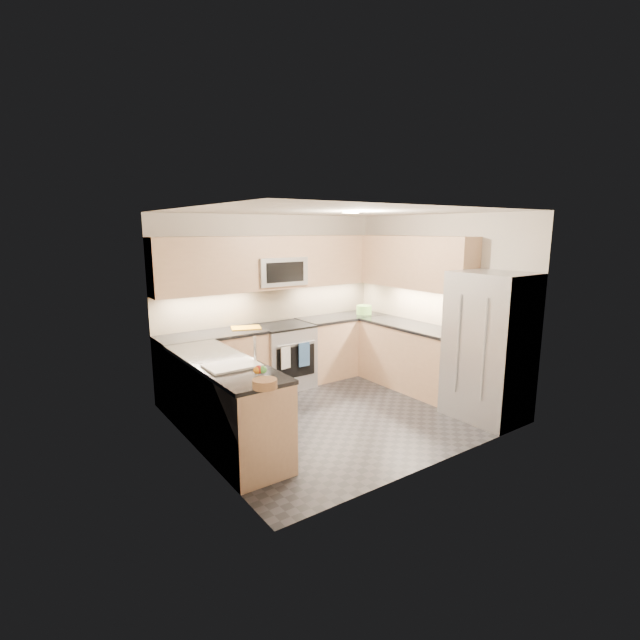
% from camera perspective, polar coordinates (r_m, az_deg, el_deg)
% --- Properties ---
extents(floor, '(3.60, 3.20, 0.00)m').
position_cam_1_polar(floor, '(6.00, 1.96, -11.38)').
color(floor, black).
rests_on(floor, ground).
extents(ceiling, '(3.60, 3.20, 0.02)m').
position_cam_1_polar(ceiling, '(5.54, 2.14, 13.24)').
color(ceiling, beige).
rests_on(ceiling, wall_back).
extents(wall_back, '(3.60, 0.02, 2.50)m').
position_cam_1_polar(wall_back, '(6.96, -5.93, 2.43)').
color(wall_back, '#BCB2A4').
rests_on(wall_back, floor).
extents(wall_front, '(3.60, 0.02, 2.50)m').
position_cam_1_polar(wall_front, '(4.50, 14.45, -2.68)').
color(wall_front, '#BCB2A4').
rests_on(wall_front, floor).
extents(wall_left, '(0.02, 3.20, 2.50)m').
position_cam_1_polar(wall_left, '(4.79, -15.39, -1.88)').
color(wall_left, '#BCB2A4').
rests_on(wall_left, floor).
extents(wall_right, '(0.02, 3.20, 2.50)m').
position_cam_1_polar(wall_right, '(6.86, 14.13, 2.03)').
color(wall_right, '#BCB2A4').
rests_on(wall_right, floor).
extents(base_cab_back_left, '(1.42, 0.60, 0.90)m').
position_cam_1_polar(base_cab_back_left, '(6.42, -13.02, -5.88)').
color(base_cab_back_left, tan).
rests_on(base_cab_back_left, floor).
extents(base_cab_back_right, '(1.42, 0.60, 0.90)m').
position_cam_1_polar(base_cab_back_right, '(7.47, 2.66, -3.19)').
color(base_cab_back_right, tan).
rests_on(base_cab_back_right, floor).
extents(base_cab_right, '(0.60, 1.70, 0.90)m').
position_cam_1_polar(base_cab_right, '(6.91, 11.24, -4.58)').
color(base_cab_right, tan).
rests_on(base_cab_right, floor).
extents(base_cab_peninsula, '(0.60, 2.00, 0.90)m').
position_cam_1_polar(base_cab_peninsula, '(5.13, -11.73, -10.20)').
color(base_cab_peninsula, tan).
rests_on(base_cab_peninsula, floor).
extents(countertop_back_left, '(1.42, 0.63, 0.04)m').
position_cam_1_polar(countertop_back_left, '(6.30, -13.21, -1.79)').
color(countertop_back_left, black).
rests_on(countertop_back_left, base_cab_back_left).
extents(countertop_back_right, '(1.42, 0.63, 0.04)m').
position_cam_1_polar(countertop_back_right, '(7.36, 2.69, 0.35)').
color(countertop_back_right, black).
rests_on(countertop_back_right, base_cab_back_right).
extents(countertop_right, '(0.63, 1.70, 0.04)m').
position_cam_1_polar(countertop_right, '(6.80, 11.39, -0.77)').
color(countertop_right, black).
rests_on(countertop_right, base_cab_right).
extents(countertop_peninsula, '(0.63, 2.00, 0.04)m').
position_cam_1_polar(countertop_peninsula, '(4.98, -11.94, -5.16)').
color(countertop_peninsula, black).
rests_on(countertop_peninsula, base_cab_peninsula).
extents(upper_cab_back, '(3.60, 0.35, 0.75)m').
position_cam_1_polar(upper_cab_back, '(6.75, -5.30, 7.08)').
color(upper_cab_back, tan).
rests_on(upper_cab_back, wall_back).
extents(upper_cab_right, '(0.35, 1.95, 0.75)m').
position_cam_1_polar(upper_cab_right, '(6.85, 11.65, 6.97)').
color(upper_cab_right, tan).
rests_on(upper_cab_right, wall_right).
extents(backsplash_back, '(3.60, 0.01, 0.51)m').
position_cam_1_polar(backsplash_back, '(6.97, -5.90, 1.98)').
color(backsplash_back, tan).
rests_on(backsplash_back, wall_back).
extents(backsplash_right, '(0.01, 2.30, 0.51)m').
position_cam_1_polar(backsplash_right, '(7.16, 11.37, 2.07)').
color(backsplash_right, tan).
rests_on(backsplash_right, wall_right).
extents(gas_range, '(0.76, 0.65, 0.91)m').
position_cam_1_polar(gas_range, '(6.85, -4.46, -4.48)').
color(gas_range, '#A8AAB0').
rests_on(gas_range, floor).
extents(range_cooktop, '(0.76, 0.65, 0.03)m').
position_cam_1_polar(range_cooktop, '(6.74, -4.52, -0.72)').
color(range_cooktop, black).
rests_on(range_cooktop, gas_range).
extents(oven_door_glass, '(0.62, 0.02, 0.45)m').
position_cam_1_polar(oven_door_glass, '(6.58, -2.99, -5.17)').
color(oven_door_glass, black).
rests_on(oven_door_glass, gas_range).
extents(oven_handle, '(0.60, 0.02, 0.02)m').
position_cam_1_polar(oven_handle, '(6.50, -2.92, -2.92)').
color(oven_handle, '#B2B5BA').
rests_on(oven_handle, gas_range).
extents(microwave, '(0.76, 0.40, 0.40)m').
position_cam_1_polar(microwave, '(6.74, -5.17, 6.01)').
color(microwave, '#96999D').
rests_on(microwave, upper_cab_back).
extents(microwave_door, '(0.60, 0.01, 0.28)m').
position_cam_1_polar(microwave_door, '(6.56, -4.27, 5.89)').
color(microwave_door, black).
rests_on(microwave_door, microwave).
extents(refrigerator, '(0.70, 0.90, 1.80)m').
position_cam_1_polar(refrigerator, '(5.97, 20.11, -3.09)').
color(refrigerator, '#A3A5AB').
rests_on(refrigerator, floor).
extents(fridge_handle_left, '(0.02, 0.02, 1.20)m').
position_cam_1_polar(fridge_handle_left, '(5.56, 19.46, -3.52)').
color(fridge_handle_left, '#B2B5BA').
rests_on(fridge_handle_left, refrigerator).
extents(fridge_handle_right, '(0.02, 0.02, 1.20)m').
position_cam_1_polar(fridge_handle_right, '(5.77, 16.56, -2.83)').
color(fridge_handle_right, '#B2B5BA').
rests_on(fridge_handle_right, refrigerator).
extents(sink_basin, '(0.52, 0.38, 0.16)m').
position_cam_1_polar(sink_basin, '(4.77, -10.73, -6.33)').
color(sink_basin, white).
rests_on(sink_basin, base_cab_peninsula).
extents(faucet, '(0.03, 0.03, 0.28)m').
position_cam_1_polar(faucet, '(4.82, -8.00, -3.58)').
color(faucet, silver).
rests_on(faucet, countertop_peninsula).
extents(utensil_bowl, '(0.30, 0.30, 0.14)m').
position_cam_1_polar(utensil_bowl, '(7.54, 5.45, 1.27)').
color(utensil_bowl, '#639F44').
rests_on(utensil_bowl, countertop_back_right).
extents(cutting_board, '(0.47, 0.40, 0.01)m').
position_cam_1_polar(cutting_board, '(6.53, -9.09, -0.94)').
color(cutting_board, '#C78712').
rests_on(cutting_board, countertop_back_left).
extents(fruit_basket, '(0.28, 0.28, 0.08)m').
position_cam_1_polar(fruit_basket, '(4.08, -6.81, -7.79)').
color(fruit_basket, '#946945').
rests_on(fruit_basket, countertop_peninsula).
extents(fruit_apple, '(0.08, 0.08, 0.08)m').
position_cam_1_polar(fruit_apple, '(4.22, -7.57, -6.07)').
color(fruit_apple, red).
rests_on(fruit_apple, fruit_basket).
extents(fruit_pear, '(0.07, 0.07, 0.07)m').
position_cam_1_polar(fruit_pear, '(4.21, -7.01, -6.09)').
color(fruit_pear, '#51B84F').
rests_on(fruit_pear, fruit_basket).
extents(dish_towel_check, '(0.16, 0.04, 0.31)m').
position_cam_1_polar(dish_towel_check, '(6.43, -4.24, -4.66)').
color(dish_towel_check, white).
rests_on(dish_towel_check, oven_handle).
extents(dish_towel_blue, '(0.18, 0.02, 0.35)m').
position_cam_1_polar(dish_towel_blue, '(6.58, -1.96, -4.25)').
color(dish_towel_blue, '#2D4E7C').
rests_on(dish_towel_blue, oven_handle).
extents(fruit_orange, '(0.07, 0.07, 0.07)m').
position_cam_1_polar(fruit_orange, '(4.21, -7.75, -6.14)').
color(fruit_orange, orange).
rests_on(fruit_orange, fruit_basket).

